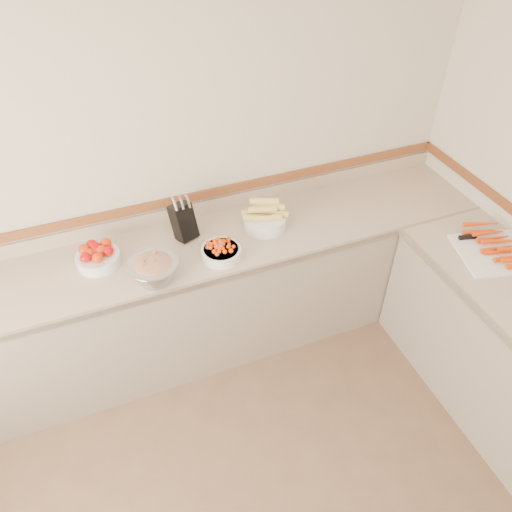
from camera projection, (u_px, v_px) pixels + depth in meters
name	position (u px, v px, depth m)	size (l,w,h in m)	color
back_wall	(163.00, 167.00, 3.03)	(4.00, 4.00, 0.00)	beige
counter_back	(190.00, 300.00, 3.36)	(4.00, 0.65, 1.08)	#C1A88C
knife_block	(183.00, 221.00, 3.08)	(0.17, 0.19, 0.31)	black
tomato_bowl	(97.00, 256.00, 2.94)	(0.26, 0.26, 0.13)	white
cherry_tomato_bowl	(221.00, 251.00, 2.99)	(0.24, 0.24, 0.13)	white
corn_bowl	(265.00, 218.00, 3.20)	(0.30, 0.28, 0.20)	white
rhubarb_bowl	(154.00, 270.00, 2.81)	(0.29, 0.29, 0.16)	#B2B2BA
cutting_board	(499.00, 249.00, 3.04)	(0.60, 0.53, 0.07)	white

